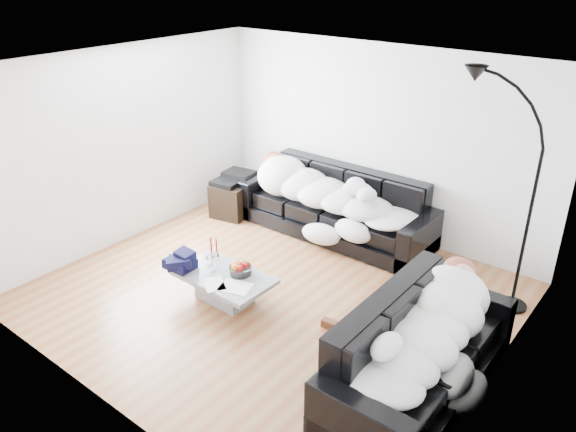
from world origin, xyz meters
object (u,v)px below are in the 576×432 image
Objects in this scene: candle_right at (217,247)px; floor_lamp at (530,215)px; sleeper_right at (424,330)px; wine_glass_c at (214,266)px; fruit_bowl at (240,268)px; av_cabinet at (236,197)px; wine_glass_a at (215,258)px; candle_left at (211,248)px; sleeper_back at (334,192)px; coffee_table at (224,287)px; stereo at (235,177)px; wine_glass_b at (208,260)px; shoes at (343,324)px; sofa_right at (421,349)px; sofa_back at (335,205)px.

candle_right is 3.49m from floor_lamp.
wine_glass_c is (-2.53, -0.06, -0.24)m from sleeper_right.
av_cabinet is (-1.68, 1.70, -0.15)m from fruit_bowl.
wine_glass_a is 0.65× the size of candle_left.
sleeper_back is 1.97m from candle_left.
candle_left is at bearing 152.40° from coffee_table.
av_cabinet is 0.32m from stereo.
sleeper_back is at bearing -1.94° from av_cabinet.
sleeper_right reaches higher than av_cabinet.
shoes is (1.63, 0.35, -0.36)m from wine_glass_b.
wine_glass_a is at bearing 156.73° from coffee_table.
candle_right is 0.31× the size of av_cabinet.
sleeper_right is at bearing 0.18° from wine_glass_b.
av_cabinet is at bearing 125.23° from wine_glass_b.
coffee_table is 7.06× the size of wine_glass_b.
fruit_bowl is 1.61× the size of wine_glass_b.
sofa_right reaches higher than shoes.
shoes is 0.57× the size of av_cabinet.
sleeper_right is 4.35m from av_cabinet.
coffee_table is 3.40m from floor_lamp.
sofa_back is 11.97× the size of candle_right.
coffee_table is (-2.40, -0.04, -0.28)m from sofa_right.
wine_glass_a is 0.17m from wine_glass_c.
av_cabinet is (-1.54, 1.83, 0.09)m from coffee_table.
wine_glass_b is at bearing -66.65° from av_cabinet.
wine_glass_a is at bearing -52.10° from candle_right.
wine_glass_b is (-0.32, -2.13, -0.05)m from sofa_back.
av_cabinet is at bearing -8.23° from stereo.
av_cabinet is (-1.41, 1.86, -0.15)m from wine_glass_c.
wine_glass_c is at bearing -94.79° from sofa_back.
candle_left is 0.35× the size of av_cabinet.
floor_lamp reaches higher than coffee_table.
wine_glass_b is 0.22× the size of av_cabinet.
candle_left is (-0.53, 0.07, 0.05)m from fruit_bowl.
fruit_bowl is (0.14, 0.13, 0.24)m from coffee_table.
candle_right is at bearing 144.04° from coffee_table.
sleeper_back is at bearing -90.00° from sofa_back.
sleeper_back is 2.05m from wine_glass_a.
candle_right is at bearing -175.79° from floor_lamp.
fruit_bowl is 1.11× the size of candle_right.
floor_lamp is at bearing -7.26° from sleeper_right.
candle_right is 1.78m from shoes.
av_cabinet reaches higher than shoes.
sofa_right reaches higher than candle_left.
sofa_right is 14.26× the size of wine_glass_c.
sofa_right is 13.80× the size of wine_glass_b.
wine_glass_b reaches higher than wine_glass_c.
candle_left is (-0.45, -1.96, 0.00)m from sofa_back.
wine_glass_b reaches higher than fruit_bowl.
stereo reaches higher than wine_glass_c.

